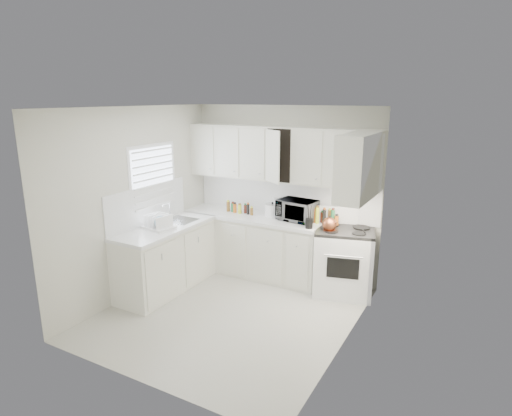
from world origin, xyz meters
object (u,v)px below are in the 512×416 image
Objects in this scene: stove at (344,253)px; utensil_crock at (309,217)px; microwave at (297,208)px; rice_cooker at (272,209)px; dish_rack at (158,220)px; tea_kettle at (330,223)px.

utensil_crock is at bearing -171.64° from stove.
stove is 2.20× the size of microwave.
dish_rack is at bearing -144.04° from rice_cooker.
microwave reaches higher than rice_cooker.
tea_kettle is 2.35m from dish_rack.
tea_kettle is 0.73× the size of utensil_crock.
microwave reaches higher than tea_kettle.
tea_kettle is 0.65m from microwave.
dish_rack is at bearing -151.32° from utensil_crock.
dish_rack is (-1.52, -1.29, -0.07)m from microwave.
rice_cooker is 1.72m from dish_rack.
tea_kettle is (-0.18, -0.16, 0.45)m from stove.
rice_cooker is at bearing 157.01° from utensil_crock.
stove is at bearing -18.90° from rice_cooker.
dish_rack reaches higher than tea_kettle.
dish_rack is (-1.11, -1.31, 0.00)m from rice_cooker.
utensil_crock is 0.81× the size of dish_rack.
dish_rack is at bearing -132.76° from microwave.
tea_kettle is 0.45× the size of microwave.
stove reaches higher than rice_cooker.
tea_kettle is at bearing -28.66° from rice_cooker.
utensil_crock is at bearing 38.35° from dish_rack.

